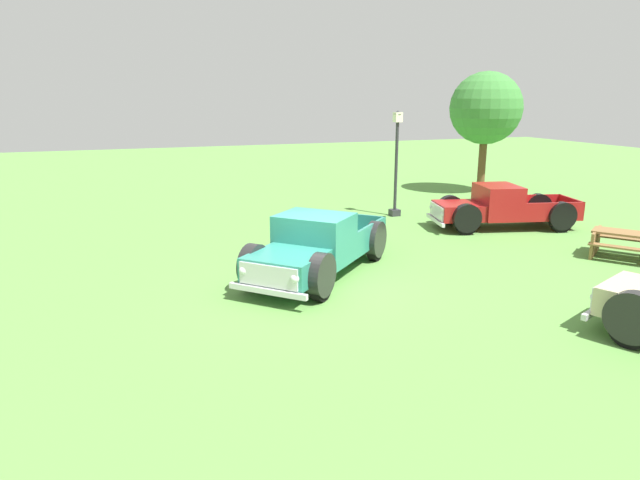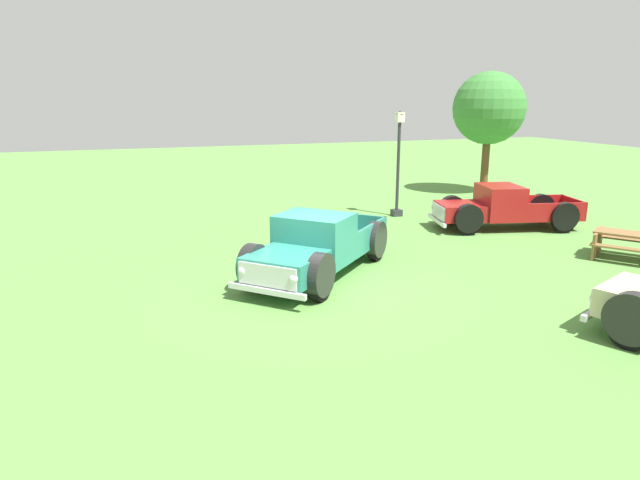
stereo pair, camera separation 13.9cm
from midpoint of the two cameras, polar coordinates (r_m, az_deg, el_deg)
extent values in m
plane|color=#5B9342|center=(13.84, -0.24, -4.55)|extent=(80.00, 80.00, 0.00)
cube|color=#2D8475|center=(12.95, -3.22, -2.67)|extent=(2.28, 2.28, 0.59)
cube|color=silver|center=(12.27, -5.09, -3.67)|extent=(1.09, 1.07, 0.49)
sphere|color=silver|center=(11.98, -2.37, -3.95)|extent=(0.21, 0.21, 0.21)
sphere|color=silver|center=(12.62, -7.58, -3.10)|extent=(0.21, 0.21, 0.21)
cube|color=#2D8475|center=(14.14, -0.29, 0.18)|extent=(2.25, 2.24, 1.23)
cube|color=#8C9EA8|center=(13.51, -1.51, 0.67)|extent=(1.13, 1.11, 0.54)
cube|color=#2D8475|center=(15.87, 2.62, -0.33)|extent=(2.84, 2.85, 0.11)
cube|color=#2D8475|center=(15.48, 5.52, 0.56)|extent=(1.63, 1.66, 0.59)
cube|color=#2D8475|center=(16.13, -0.14, 1.20)|extent=(1.63, 1.66, 0.59)
cube|color=#2D8475|center=(16.76, 4.10, 1.66)|extent=(1.34, 1.31, 0.59)
cylinder|color=black|center=(12.65, 0.36, -4.47)|extent=(0.73, 0.74, 0.81)
cylinder|color=#B7B7BC|center=(12.64, 0.40, -4.47)|extent=(0.41, 0.41, 0.32)
cylinder|color=black|center=(12.58, 0.36, -3.58)|extent=(0.93, 0.94, 1.02)
cylinder|color=black|center=(13.48, -6.54, -3.35)|extent=(0.73, 0.74, 0.81)
cylinder|color=#B7B7BC|center=(13.49, -6.57, -3.35)|extent=(0.41, 0.41, 0.32)
cylinder|color=black|center=(13.42, -6.56, -2.52)|extent=(0.93, 0.94, 1.02)
cylinder|color=black|center=(15.81, 5.98, -0.66)|extent=(0.73, 0.74, 0.81)
cylinder|color=#B7B7BC|center=(15.80, 6.02, -0.66)|extent=(0.41, 0.41, 0.32)
cylinder|color=black|center=(15.75, 6.00, 0.06)|extent=(0.93, 0.94, 1.02)
cylinder|color=black|center=(16.48, 0.13, 0.05)|extent=(0.73, 0.74, 0.81)
cylinder|color=#B7B7BC|center=(16.49, 0.10, 0.06)|extent=(0.41, 0.41, 0.32)
cylinder|color=black|center=(16.43, 0.13, 0.74)|extent=(0.93, 0.94, 1.02)
cube|color=silver|center=(12.35, -5.16, -5.20)|extent=(1.47, 1.44, 0.13)
cube|color=silver|center=(12.73, 27.44, -4.78)|extent=(0.61, 1.31, 0.47)
sphere|color=silver|center=(12.15, 26.51, -5.39)|extent=(0.21, 0.21, 0.21)
sphere|color=silver|center=(13.28, 28.48, -4.02)|extent=(0.21, 0.21, 0.21)
cylinder|color=black|center=(11.82, 29.40, -7.90)|extent=(0.81, 0.51, 0.78)
cylinder|color=#B7B7BC|center=(11.81, 29.39, -7.91)|extent=(0.38, 0.35, 0.31)
cylinder|color=black|center=(11.75, 29.52, -7.00)|extent=(1.02, 0.65, 0.98)
cube|color=silver|center=(12.84, 27.10, -6.09)|extent=(0.83, 1.76, 0.12)
cube|color=maroon|center=(19.96, 14.29, 2.88)|extent=(1.83, 1.82, 0.55)
cube|color=silver|center=(19.72, 12.19, 2.86)|extent=(1.34, 0.39, 0.46)
sphere|color=silver|center=(19.16, 12.79, 2.58)|extent=(0.20, 0.20, 0.20)
sphere|color=silver|center=(20.29, 11.74, 3.28)|extent=(0.20, 0.20, 0.20)
cube|color=maroon|center=(20.42, 18.03, 3.72)|extent=(1.93, 1.66, 1.15)
cube|color=#8C9EA8|center=(20.15, 16.50, 4.43)|extent=(1.40, 0.39, 0.50)
cube|color=maroon|center=(21.25, 22.12, 2.32)|extent=(2.13, 2.43, 0.10)
cube|color=maroon|center=(20.50, 23.21, 2.73)|extent=(0.59, 2.05, 0.55)
cube|color=maroon|center=(21.88, 21.26, 3.59)|extent=(0.59, 2.05, 0.55)
cube|color=maroon|center=(21.67, 24.56, 3.17)|extent=(1.63, 0.48, 0.55)
cylinder|color=black|center=(19.25, 15.06, 1.58)|extent=(0.40, 0.79, 0.76)
cylinder|color=#B7B7BC|center=(19.24, 15.07, 1.57)|extent=(0.31, 0.35, 0.30)
cylinder|color=black|center=(19.21, 15.10, 2.13)|extent=(0.50, 1.00, 0.96)
cylinder|color=black|center=(20.79, 13.48, 2.61)|extent=(0.40, 0.79, 0.76)
cylinder|color=#B7B7BC|center=(20.80, 13.47, 2.61)|extent=(0.31, 0.35, 0.30)
cylinder|color=black|center=(20.75, 13.51, 3.12)|extent=(0.50, 1.00, 0.96)
cylinder|color=black|center=(20.66, 23.77, 1.69)|extent=(0.40, 0.79, 0.76)
cylinder|color=#B7B7BC|center=(20.65, 23.78, 1.69)|extent=(0.31, 0.35, 0.30)
cylinder|color=black|center=(20.62, 23.82, 2.21)|extent=(0.50, 1.00, 0.96)
cylinder|color=black|center=(22.10, 21.70, 2.66)|extent=(0.40, 0.79, 0.76)
cylinder|color=#B7B7BC|center=(22.11, 21.69, 2.67)|extent=(0.31, 0.35, 0.30)
cylinder|color=black|center=(22.06, 21.74, 3.15)|extent=(0.50, 1.00, 0.96)
cube|color=silver|center=(19.77, 12.03, 1.98)|extent=(1.79, 0.54, 0.12)
cube|color=#2D2D33|center=(21.89, 7.99, 2.78)|extent=(0.36, 0.36, 0.25)
cylinder|color=#2D2D33|center=(21.61, 8.15, 7.41)|extent=(0.12, 0.12, 3.32)
cube|color=#F2EACC|center=(21.46, 8.33, 12.29)|extent=(0.28, 0.28, 0.36)
cone|color=#2D2D33|center=(21.46, 8.35, 12.77)|extent=(0.32, 0.32, 0.14)
cube|color=olive|center=(18.01, 29.26, 0.55)|extent=(1.93, 1.70, 0.06)
cube|color=olive|center=(18.66, 29.34, 0.01)|extent=(1.62, 1.28, 0.05)
cube|color=olive|center=(17.49, 28.94, -0.80)|extent=(1.62, 1.28, 0.05)
cube|color=olive|center=(18.17, 26.62, -0.25)|extent=(0.89, 1.18, 0.75)
cylinder|color=brown|center=(27.96, 16.61, 7.40)|extent=(0.36, 0.36, 2.71)
sphere|color=#3D7F38|center=(27.79, 17.01, 12.74)|extent=(3.34, 3.34, 3.34)
camera|label=1|loc=(0.07, -89.72, 0.07)|focal=31.38mm
camera|label=2|loc=(0.07, 90.28, -0.07)|focal=31.38mm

